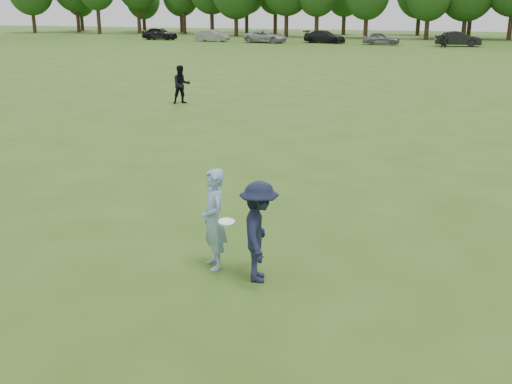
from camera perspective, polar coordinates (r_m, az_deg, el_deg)
ground at (r=9.65m, az=-2.86°, el=-8.54°), size 200.00×200.00×0.00m
thrower at (r=9.86m, az=-4.04°, el=-2.61°), size 0.70×0.74×1.70m
defender at (r=9.40m, az=0.29°, el=-3.81°), size 0.88×1.18×1.64m
player_far_a at (r=27.10m, az=-7.12°, el=10.12°), size 1.03×1.01×1.68m
player_far_d at (r=65.73m, az=17.47°, el=13.64°), size 1.50×0.79×1.55m
car_a at (r=78.55m, az=-9.16°, el=14.68°), size 4.51×1.92×1.52m
car_b at (r=74.15m, az=-4.22°, el=14.63°), size 4.18×1.65×1.35m
car_c at (r=71.38m, az=0.94°, el=14.58°), size 5.22×2.88×1.39m
car_d at (r=71.30m, az=6.57°, el=14.47°), size 5.03×2.54×1.40m
car_e at (r=69.02m, az=11.85°, el=14.12°), size 4.07×1.79×1.36m
car_f at (r=68.37m, az=18.68°, el=13.65°), size 4.84×2.08×1.55m
disc_in_play at (r=9.56m, az=-2.82°, el=-2.86°), size 0.30×0.30×0.07m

